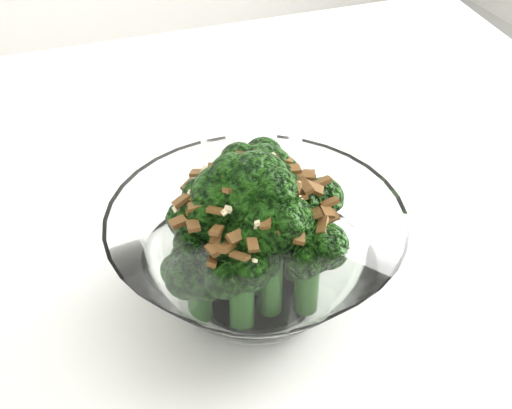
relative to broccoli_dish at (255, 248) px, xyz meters
name	(u,v)px	position (x,y,z in m)	size (l,w,h in m)	color
broccoli_dish	(255,248)	(0.00, 0.00, 0.00)	(0.20, 0.20, 0.12)	white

